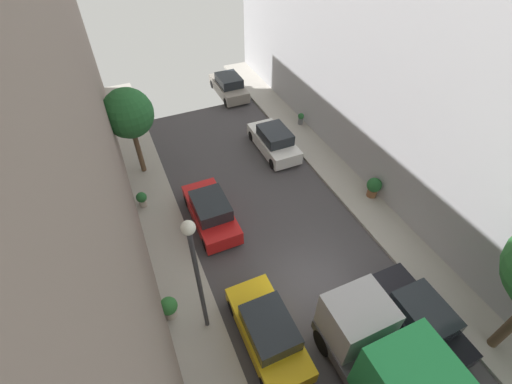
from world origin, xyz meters
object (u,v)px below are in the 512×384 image
at_px(parked_car_right_2, 274,141).
at_px(potted_plant_5, 374,187).
at_px(potted_plant_3, 142,199).
at_px(parked_car_left_3, 211,212).
at_px(parked_car_right_3, 229,86).
at_px(parked_car_left_2, 268,331).
at_px(potted_plant_0, 301,118).
at_px(street_tree_2, 128,114).
at_px(parked_car_right_1, 418,317).
at_px(lamp_post, 196,266).
at_px(potted_plant_4, 169,307).

height_order(parked_car_right_2, potted_plant_5, parked_car_right_2).
bearing_deg(potted_plant_3, parked_car_left_3, -39.15).
bearing_deg(parked_car_right_3, parked_car_left_2, -106.31).
relative_size(parked_car_right_2, potted_plant_0, 5.33).
relative_size(street_tree_2, potted_plant_0, 6.35).
bearing_deg(potted_plant_0, parked_car_right_1, -101.50).
height_order(potted_plant_0, lamp_post, lamp_post).
height_order(parked_car_right_1, lamp_post, lamp_post).
bearing_deg(street_tree_2, parked_car_right_1, -60.27).
relative_size(parked_car_right_2, potted_plant_5, 3.73).
bearing_deg(parked_car_right_2, parked_car_left_2, -116.92).
distance_m(potted_plant_4, lamp_post, 3.62).
height_order(parked_car_right_2, street_tree_2, street_tree_2).
height_order(parked_car_left_3, parked_car_right_2, same).
relative_size(potted_plant_0, potted_plant_5, 0.70).
distance_m(parked_car_left_2, street_tree_2, 12.43).
height_order(street_tree_2, potted_plant_4, street_tree_2).
xyz_separation_m(parked_car_right_1, lamp_post, (-7.30, 3.22, 3.27)).
relative_size(potted_plant_3, potted_plant_4, 0.84).
bearing_deg(potted_plant_0, potted_plant_5, -89.63).
relative_size(potted_plant_4, lamp_post, 0.17).
height_order(parked_car_right_1, potted_plant_0, parked_car_right_1).
bearing_deg(parked_car_left_2, street_tree_2, 101.28).
distance_m(street_tree_2, potted_plant_4, 9.94).
bearing_deg(parked_car_left_3, potted_plant_5, -12.01).
distance_m(parked_car_left_3, parked_car_right_1, 9.92).
bearing_deg(lamp_post, parked_car_right_2, 51.56).
bearing_deg(potted_plant_4, parked_car_right_3, 62.15).
bearing_deg(parked_car_right_3, parked_car_right_2, -90.00).
bearing_deg(parked_car_left_3, potted_plant_0, 35.49).
bearing_deg(potted_plant_5, potted_plant_4, -168.28).
xyz_separation_m(parked_car_right_2, potted_plant_0, (2.90, 1.82, -0.13)).
bearing_deg(potted_plant_3, lamp_post, -82.25).
height_order(potted_plant_0, potted_plant_4, potted_plant_4).
distance_m(parked_car_left_2, parked_car_left_3, 6.54).
bearing_deg(potted_plant_3, parked_car_left_2, -71.88).
bearing_deg(parked_car_right_3, potted_plant_0, -64.21).
bearing_deg(parked_car_right_1, parked_car_left_2, 161.75).
bearing_deg(potted_plant_4, potted_plant_5, 11.72).
height_order(parked_car_left_2, potted_plant_4, parked_car_left_2).
relative_size(potted_plant_5, lamp_post, 0.19).
relative_size(parked_car_left_3, potted_plant_4, 4.16).
relative_size(parked_car_right_2, potted_plant_4, 4.16).
height_order(parked_car_right_1, potted_plant_5, parked_car_right_1).
xyz_separation_m(street_tree_2, lamp_post, (0.45, -10.36, 0.14)).
height_order(parked_car_left_2, potted_plant_3, parked_car_left_2).
relative_size(parked_car_right_2, potted_plant_3, 4.98).
height_order(parked_car_right_1, street_tree_2, street_tree_2).
xyz_separation_m(potted_plant_0, lamp_post, (-10.20, -11.02, 3.40)).
distance_m(parked_car_left_2, lamp_post, 4.04).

